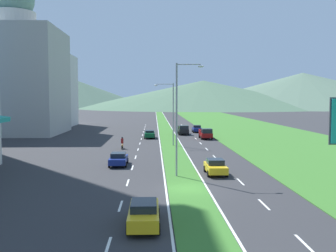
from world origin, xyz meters
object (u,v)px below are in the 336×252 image
Objects in this scene: car_2 at (150,134)px; pickup_truck_1 at (206,134)px; car_4 at (144,213)px; street_lamp_near at (179,113)px; car_0 at (215,167)px; car_1 at (197,129)px; pickup_truck_0 at (183,130)px; motorcycle_rider at (122,144)px; car_3 at (119,159)px; street_lamp_mid at (171,110)px.

pickup_truck_1 reaches higher than car_2.
street_lamp_near is at bearing -11.74° from car_4.
car_1 is (3.44, 47.84, 0.03)m from car_0.
car_1 is at bearing 147.52° from pickup_truck_0.
car_2 is at bearing 95.09° from street_lamp_near.
car_4 is (-6.71, -15.50, 0.02)m from car_0.
car_1 is at bearing -27.09° from motorcycle_rider.
pickup_truck_0 is at bearing -25.71° from motorcycle_rider.
pickup_truck_1 is at bearing -98.65° from car_2.
car_3 is 21.24m from car_4.
street_lamp_mid is at bearing 89.24° from street_lamp_near.
car_0 is at bearing -81.81° from street_lamp_mid.
pickup_truck_1 reaches higher than car_1.
motorcycle_rider is at bearing -25.71° from pickup_truck_0.
street_lamp_mid reaches higher than pickup_truck_1.
street_lamp_mid is at bearing -4.90° from car_4.
street_lamp_mid is 19.85m from car_3.
pickup_truck_1 is 2.70× the size of motorcycle_rider.
street_lamp_mid is 9.67m from motorcycle_rider.
car_0 is (3.70, 1.01, -5.38)m from street_lamp_near.
car_2 is at bearing -98.65° from pickup_truck_1.
pickup_truck_1 is at bearing 174.00° from car_0.
motorcycle_rider is (-14.31, -27.98, -0.05)m from car_1.
pickup_truck_1 is at bearing -11.78° from car_4.
car_2 is 50.78m from car_4.
street_lamp_near is at bearing -161.06° from motorcycle_rider.
street_lamp_near is 15.75m from car_4.
street_lamp_near reaches higher than pickup_truck_1.
street_lamp_near is 24.47m from street_lamp_mid.
car_2 is 29.99m from car_3.
street_lamp_near is 6.61m from car_0.
car_1 is 44.50m from car_3.
car_0 is (3.38, -23.46, -4.93)m from street_lamp_mid.
street_lamp_mid is 2.23× the size of car_2.
car_3 is (-6.41, 6.47, -5.40)m from street_lamp_near.
street_lamp_mid reaches higher than car_0.
street_lamp_near reaches higher than motorcycle_rider.
car_0 is at bearing -118.36° from car_3.
street_lamp_mid is 39.41m from car_4.
street_lamp_near is 2.28× the size of car_4.
street_lamp_near is 2.56× the size of car_0.
pickup_truck_0 reaches higher than car_4.
car_4 reaches higher than car_3.
car_0 is 35.95m from car_2.
street_lamp_near is at bearing -11.79° from pickup_truck_1.
street_lamp_near is 22.73m from motorcycle_rider.
pickup_truck_1 is at bearing 0.40° from car_1.
street_lamp_mid is at bearing -20.52° from car_3.
pickup_truck_1 is (3.55, -8.74, 0.00)m from pickup_truck_0.
car_2 is (-6.93, 35.28, 0.02)m from car_0.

